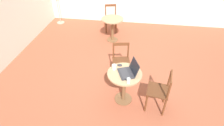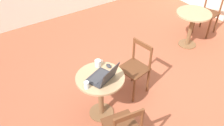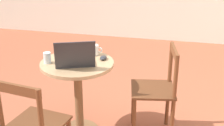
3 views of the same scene
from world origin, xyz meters
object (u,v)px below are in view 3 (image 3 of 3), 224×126
Objects in this scene: mouse at (103,58)px; mug at (94,50)px; chair_near_right at (157,92)px; drinking_glass at (47,58)px; laptop at (75,59)px; cafe_table_near at (78,81)px.

mug reaches higher than mouse.
drinking_glass is at bearing -167.18° from chair_near_right.
laptop is at bearing -164.10° from chair_near_right.
chair_near_right is at bearing 10.67° from cafe_table_near.
laptop is (0.01, -0.07, 0.23)m from cafe_table_near.
cafe_table_near is 0.73m from chair_near_right.
laptop reaches higher than chair_near_right.
mouse is at bearing 23.85° from drinking_glass.
mouse is at bearing 29.22° from cafe_table_near.
laptop reaches higher than mouse.
laptop is 3.38× the size of mug.
mouse is (0.20, 0.18, -0.04)m from laptop.
laptop reaches higher than drinking_glass.
chair_near_right is 2.03× the size of laptop.
laptop is 0.25m from drinking_glass.
laptop is 4.38× the size of drinking_glass.
mouse is (-0.50, -0.02, 0.29)m from chair_near_right.
mouse is 0.78× the size of mug.
drinking_glass is at bearing -176.13° from laptop.
chair_near_right is at bearing 15.90° from laptop.
chair_near_right is 8.87× the size of drinking_glass.
chair_near_right is at bearing 1.85° from mouse.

